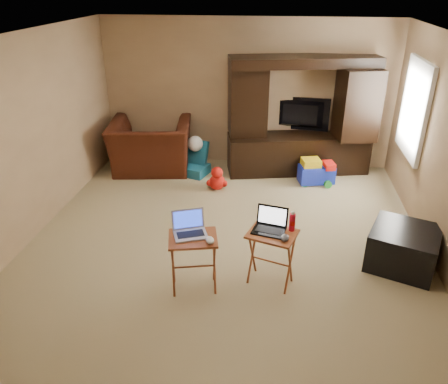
# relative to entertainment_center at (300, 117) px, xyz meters

# --- Properties ---
(floor) EXTENTS (5.50, 5.50, 0.00)m
(floor) POSITION_rel_entertainment_center_xyz_m (-0.94, -2.42, -0.98)
(floor) COLOR #C5B788
(floor) RESTS_ON ground
(ceiling) EXTENTS (5.50, 5.50, 0.00)m
(ceiling) POSITION_rel_entertainment_center_xyz_m (-0.94, -2.42, 1.52)
(ceiling) COLOR silver
(ceiling) RESTS_ON ground
(wall_back) EXTENTS (5.00, 0.00, 5.00)m
(wall_back) POSITION_rel_entertainment_center_xyz_m (-0.94, 0.33, 0.27)
(wall_back) COLOR tan
(wall_back) RESTS_ON ground
(wall_front) EXTENTS (5.00, 0.00, 5.00)m
(wall_front) POSITION_rel_entertainment_center_xyz_m (-0.94, -5.17, 0.27)
(wall_front) COLOR tan
(wall_front) RESTS_ON ground
(wall_left) EXTENTS (0.00, 5.50, 5.50)m
(wall_left) POSITION_rel_entertainment_center_xyz_m (-3.44, -2.42, 0.27)
(wall_left) COLOR tan
(wall_left) RESTS_ON ground
(window_pane) EXTENTS (0.00, 1.20, 1.20)m
(window_pane) POSITION_rel_entertainment_center_xyz_m (1.54, -0.87, 0.42)
(window_pane) COLOR white
(window_pane) RESTS_ON ground
(window_frame) EXTENTS (0.06, 1.14, 1.34)m
(window_frame) POSITION_rel_entertainment_center_xyz_m (1.52, -0.87, 0.42)
(window_frame) COLOR white
(window_frame) RESTS_ON ground
(entertainment_center) EXTENTS (2.46, 1.09, 1.95)m
(entertainment_center) POSITION_rel_entertainment_center_xyz_m (0.00, 0.00, 0.00)
(entertainment_center) COLOR black
(entertainment_center) RESTS_ON floor
(television) EXTENTS (1.00, 0.26, 0.57)m
(television) POSITION_rel_entertainment_center_xyz_m (0.00, 0.23, -0.04)
(television) COLOR black
(television) RESTS_ON entertainment_center
(recliner) EXTENTS (1.50, 1.35, 0.87)m
(recliner) POSITION_rel_entertainment_center_xyz_m (-2.51, -0.29, -0.54)
(recliner) COLOR #481D0F
(recliner) RESTS_ON floor
(child_rocker) EXTENTS (0.56, 0.60, 0.57)m
(child_rocker) POSITION_rel_entertainment_center_xyz_m (-1.74, -0.39, -0.69)
(child_rocker) COLOR #165C7C
(child_rocker) RESTS_ON floor
(plush_toy) EXTENTS (0.35, 0.29, 0.39)m
(plush_toy) POSITION_rel_entertainment_center_xyz_m (-1.27, -0.93, -0.78)
(plush_toy) COLOR red
(plush_toy) RESTS_ON floor
(push_toy) EXTENTS (0.66, 0.54, 0.43)m
(push_toy) POSITION_rel_entertainment_center_xyz_m (0.31, -0.49, -0.76)
(push_toy) COLOR #1A2DD0
(push_toy) RESTS_ON floor
(ottoman) EXTENTS (0.94, 0.94, 0.47)m
(ottoman) POSITION_rel_entertainment_center_xyz_m (1.17, -2.67, -0.74)
(ottoman) COLOR black
(ottoman) RESTS_ON floor
(tray_table_left) EXTENTS (0.58, 0.50, 0.65)m
(tray_table_left) POSITION_rel_entertainment_center_xyz_m (-1.16, -3.41, -0.65)
(tray_table_left) COLOR brown
(tray_table_left) RESTS_ON floor
(tray_table_right) EXTENTS (0.59, 0.53, 0.64)m
(tray_table_right) POSITION_rel_entertainment_center_xyz_m (-0.35, -3.20, -0.65)
(tray_table_right) COLOR #AD542A
(tray_table_right) RESTS_ON floor
(laptop_left) EXTENTS (0.42, 0.38, 0.24)m
(laptop_left) POSITION_rel_entertainment_center_xyz_m (-1.19, -3.38, -0.21)
(laptop_left) COLOR #A8A7AC
(laptop_left) RESTS_ON tray_table_left
(laptop_right) EXTENTS (0.39, 0.34, 0.24)m
(laptop_right) POSITION_rel_entertainment_center_xyz_m (-0.39, -3.18, -0.21)
(laptop_right) COLOR black
(laptop_right) RESTS_ON tray_table_right
(mouse_left) EXTENTS (0.13, 0.15, 0.05)m
(mouse_left) POSITION_rel_entertainment_center_xyz_m (-0.97, -3.48, -0.30)
(mouse_left) COLOR silver
(mouse_left) RESTS_ON tray_table_left
(mouse_right) EXTENTS (0.10, 0.14, 0.05)m
(mouse_right) POSITION_rel_entertainment_center_xyz_m (-0.22, -3.32, -0.31)
(mouse_right) COLOR #403F45
(mouse_right) RESTS_ON tray_table_right
(water_bottle) EXTENTS (0.06, 0.06, 0.20)m
(water_bottle) POSITION_rel_entertainment_center_xyz_m (-0.15, -3.12, -0.24)
(water_bottle) COLOR red
(water_bottle) RESTS_ON tray_table_right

